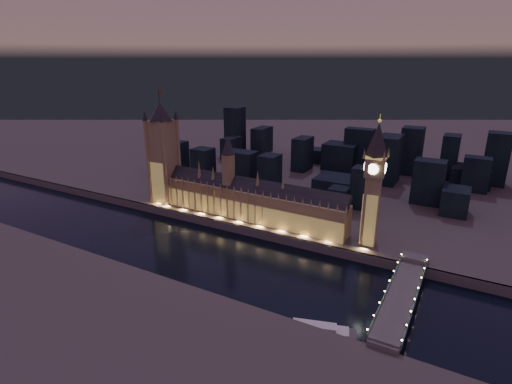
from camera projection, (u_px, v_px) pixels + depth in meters
The scene contains 9 objects.
ground_plane at pixel (219, 252), 333.83m from camera, with size 2000.00×2000.00×0.00m, color black.
north_bank at pixel (372, 141), 763.22m from camera, with size 2000.00×960.00×8.00m, color #514C43.
embankment_wall at pixel (244, 230), 366.52m from camera, with size 2000.00×2.50×8.00m, color #565652.
palace_of_westminster at pixel (246, 199), 381.24m from camera, with size 202.00×25.68×78.00m.
victoria_tower at pixel (163, 148), 414.96m from camera, with size 31.68×31.68×116.58m.
elizabeth_tower at pixel (374, 174), 313.86m from camera, with size 18.00×18.00×106.55m.
westminster_bridge at pixel (402, 297), 261.21m from camera, with size 18.89×113.00×15.90m.
river_boat at pixel (314, 328), 237.66m from camera, with size 50.60×25.43×4.50m.
city_backdrop at pixel (354, 160), 510.25m from camera, with size 478.44×215.63×72.31m.
Camera 1 is at (173.42, -247.29, 154.09)m, focal length 28.00 mm.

